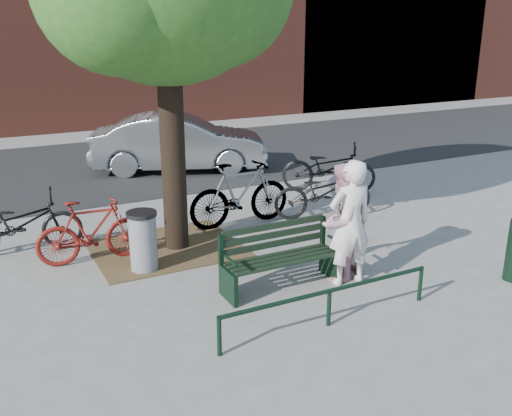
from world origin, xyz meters
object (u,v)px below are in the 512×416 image
park_bench (279,255)px  bicycle_c (323,192)px  litter_bin (143,241)px  person_left (350,223)px  parked_car (179,143)px  person_right (342,222)px

park_bench → bicycle_c: bicycle_c is taller
bicycle_c → park_bench: bearing=150.8°
park_bench → bicycle_c: bearing=45.2°
park_bench → litter_bin: bearing=137.4°
person_left → litter_bin: 3.13m
park_bench → parked_car: bearing=81.4°
bicycle_c → person_right: bearing=167.3°
litter_bin → bicycle_c: 3.93m
park_bench → person_left: bearing=-20.8°
park_bench → parked_car: parked_car is taller
litter_bin → parked_car: (2.64, 5.67, 0.25)m
bicycle_c → litter_bin: bearing=117.9°
person_left → litter_bin: bearing=-31.0°
park_bench → person_left: (0.95, -0.36, 0.45)m
park_bench → litter_bin: 2.13m
bicycle_c → parked_car: 4.98m
person_right → litter_bin: person_right is taller
person_left → parked_car: bearing=-86.3°
park_bench → person_right: size_ratio=0.98×
person_right → bicycle_c: size_ratio=0.91×
person_right → bicycle_c: (1.32, 2.45, -0.37)m
person_left → park_bench: bearing=-16.2°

